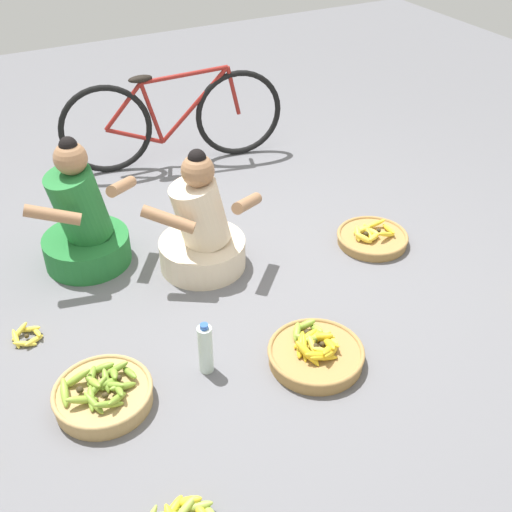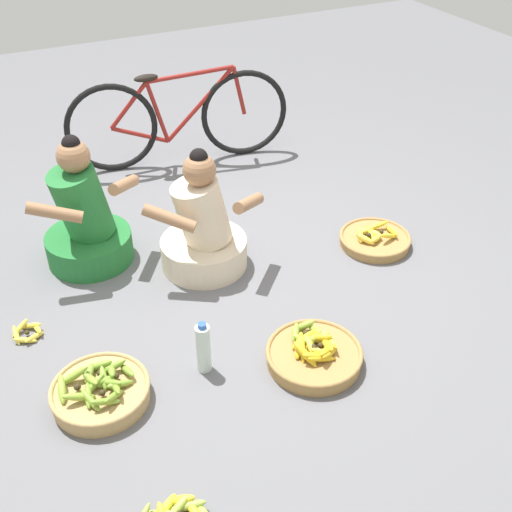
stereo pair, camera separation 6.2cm
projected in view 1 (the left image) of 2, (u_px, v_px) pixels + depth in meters
ground_plane at (240, 287)px, 3.73m from camera, size 10.00×10.00×0.00m
vendor_woman_front at (202, 232)px, 3.77m from camera, size 0.75×0.53×0.78m
vendor_woman_behind at (83, 224)px, 3.79m from camera, size 0.71×0.53×0.83m
bicycle_leaning at (173, 120)px, 4.82m from camera, size 1.69×0.34×0.73m
banana_basket_mid_right at (316, 353)px, 3.21m from camera, size 0.49×0.49×0.16m
banana_basket_front_left at (372, 238)px, 4.08m from camera, size 0.46×0.46×0.13m
banana_basket_back_left at (103, 394)px, 2.98m from camera, size 0.47×0.47×0.17m
loose_bananas_mid_left at (27, 336)px, 3.36m from camera, size 0.18×0.18×0.08m
water_bottle at (205, 349)px, 3.11m from camera, size 0.07×0.07×0.30m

